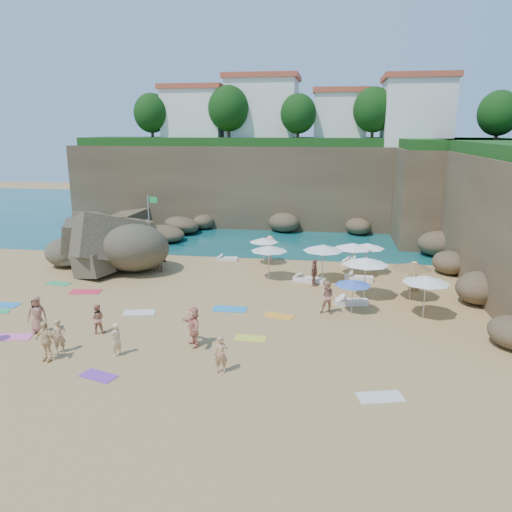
# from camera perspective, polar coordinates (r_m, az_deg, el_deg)

# --- Properties ---
(ground) EXTENTS (120.00, 120.00, 0.00)m
(ground) POSITION_cam_1_polar(r_m,az_deg,el_deg) (28.89, -4.85, -5.15)
(ground) COLOR tan
(ground) RESTS_ON ground
(seawater) EXTENTS (120.00, 120.00, 0.00)m
(seawater) POSITION_cam_1_polar(r_m,az_deg,el_deg) (57.63, 2.13, 4.70)
(seawater) COLOR #0C4751
(seawater) RESTS_ON ground
(cliff_back) EXTENTS (44.00, 8.00, 8.00)m
(cliff_back) POSITION_cam_1_polar(r_m,az_deg,el_deg) (51.95, 3.73, 8.07)
(cliff_back) COLOR brown
(cliff_back) RESTS_ON ground
(cliff_corner) EXTENTS (10.00, 12.00, 8.00)m
(cliff_corner) POSITION_cam_1_polar(r_m,az_deg,el_deg) (47.94, 21.45, 6.61)
(cliff_corner) COLOR brown
(cliff_corner) RESTS_ON ground
(rock_promontory) EXTENTS (12.00, 7.00, 2.00)m
(rock_promontory) POSITION_cam_1_polar(r_m,az_deg,el_deg) (46.92, -13.40, 2.10)
(rock_promontory) COLOR brown
(rock_promontory) RESTS_ON ground
(clifftop_buildings) EXTENTS (28.48, 9.48, 7.00)m
(clifftop_buildings) POSITION_cam_1_polar(r_m,az_deg,el_deg) (52.40, 5.04, 16.03)
(clifftop_buildings) COLOR white
(clifftop_buildings) RESTS_ON cliff_back
(clifftop_trees) EXTENTS (35.60, 23.82, 4.40)m
(clifftop_trees) POSITION_cam_1_polar(r_m,az_deg,el_deg) (46.04, 6.84, 16.26)
(clifftop_trees) COLOR #11380F
(clifftop_trees) RESTS_ON ground
(marina_masts) EXTENTS (3.10, 0.10, 6.00)m
(marina_masts) POSITION_cam_1_polar(r_m,az_deg,el_deg) (61.33, -13.49, 7.72)
(marina_masts) COLOR white
(marina_masts) RESTS_ON ground
(rock_outcrop) EXTENTS (9.61, 7.68, 3.55)m
(rock_outcrop) POSITION_cam_1_polar(r_m,az_deg,el_deg) (37.20, -15.23, -1.17)
(rock_outcrop) COLOR brown
(rock_outcrop) RESTS_ON ground
(flag_pole) EXTENTS (0.86, 0.25, 4.46)m
(flag_pole) POSITION_cam_1_polar(r_m,az_deg,el_deg) (41.36, -11.99, 4.59)
(flag_pole) COLOR silver
(flag_pole) RESTS_ON ground
(parasol_0) EXTENTS (2.09, 2.09, 1.98)m
(parasol_0) POSITION_cam_1_polar(r_m,az_deg,el_deg) (36.11, 0.90, 1.85)
(parasol_0) COLOR silver
(parasol_0) RESTS_ON ground
(parasol_1) EXTENTS (2.43, 2.43, 2.30)m
(parasol_1) POSITION_cam_1_polar(r_m,az_deg,el_deg) (33.56, 11.07, 1.14)
(parasol_1) COLOR silver
(parasol_1) RESTS_ON ground
(parasol_2) EXTENTS (2.32, 2.32, 2.19)m
(parasol_2) POSITION_cam_1_polar(r_m,az_deg,el_deg) (33.89, 10.70, 1.12)
(parasol_2) COLOR silver
(parasol_2) RESTS_ON ground
(parasol_3) EXTENTS (2.27, 2.27, 2.14)m
(parasol_3) POSITION_cam_1_polar(r_m,az_deg,el_deg) (34.44, 12.63, 1.15)
(parasol_3) COLOR silver
(parasol_3) RESTS_ON ground
(parasol_5) EXTENTS (2.41, 2.41, 2.28)m
(parasol_5) POSITION_cam_1_polar(r_m,az_deg,el_deg) (32.39, 1.51, 0.89)
(parasol_5) COLOR silver
(parasol_5) RESTS_ON ground
(parasol_6) EXTENTS (2.35, 2.35, 2.23)m
(parasol_6) POSITION_cam_1_polar(r_m,az_deg,el_deg) (29.77, 17.41, -1.07)
(parasol_6) COLOR silver
(parasol_6) RESTS_ON ground
(parasol_8) EXTENTS (2.58, 2.58, 2.44)m
(parasol_8) POSITION_cam_1_polar(r_m,az_deg,el_deg) (32.16, 7.69, 0.94)
(parasol_8) COLOR silver
(parasol_8) RESTS_ON ground
(parasol_9) EXTENTS (2.60, 2.60, 2.46)m
(parasol_9) POSITION_cam_1_polar(r_m,az_deg,el_deg) (29.25, 12.45, -0.57)
(parasol_9) COLOR silver
(parasol_9) RESTS_ON ground
(parasol_10) EXTENTS (1.96, 1.96, 1.86)m
(parasol_10) POSITION_cam_1_polar(r_m,az_deg,el_deg) (26.97, 11.04, -2.98)
(parasol_10) COLOR silver
(parasol_10) RESTS_ON ground
(parasol_11) EXTENTS (2.42, 2.42, 2.29)m
(parasol_11) POSITION_cam_1_polar(r_m,az_deg,el_deg) (27.10, 18.87, -2.54)
(parasol_11) COLOR silver
(parasol_11) RESTS_ON ground
(lounger_0) EXTENTS (1.60, 0.69, 0.24)m
(lounger_0) POSITION_cam_1_polar(r_m,az_deg,el_deg) (37.58, -3.31, -0.33)
(lounger_0) COLOR white
(lounger_0) RESTS_ON ground
(lounger_1) EXTENTS (1.95, 0.68, 0.30)m
(lounger_1) POSITION_cam_1_polar(r_m,az_deg,el_deg) (37.04, 11.93, -0.79)
(lounger_1) COLOR white
(lounger_1) RESTS_ON ground
(lounger_2) EXTENTS (2.03, 0.96, 0.30)m
(lounger_2) POSITION_cam_1_polar(r_m,az_deg,el_deg) (36.83, 11.31, -0.85)
(lounger_2) COLOR white
(lounger_2) RESTS_ON ground
(lounger_3) EXTENTS (1.87, 0.66, 0.29)m
(lounger_3) POSITION_cam_1_polar(r_m,az_deg,el_deg) (33.28, 11.66, -2.50)
(lounger_3) COLOR white
(lounger_3) RESTS_ON ground
(lounger_4) EXTENTS (2.15, 1.21, 0.32)m
(lounger_4) POSITION_cam_1_polar(r_m,az_deg,el_deg) (32.41, 6.11, -2.71)
(lounger_4) COLOR silver
(lounger_4) RESTS_ON ground
(lounger_5) EXTENTS (1.90, 0.95, 0.28)m
(lounger_5) POSITION_cam_1_polar(r_m,az_deg,el_deg) (28.67, 10.88, -5.22)
(lounger_5) COLOR white
(lounger_5) RESTS_ON ground
(towel_0) EXTENTS (1.72, 0.91, 0.03)m
(towel_0) POSITION_cam_1_polar(r_m,az_deg,el_deg) (31.49, -26.83, -5.01)
(towel_0) COLOR #2780D0
(towel_0) RESTS_ON ground
(towel_1) EXTENTS (1.84, 1.22, 0.03)m
(towel_1) POSITION_cam_1_polar(r_m,az_deg,el_deg) (26.62, -25.97, -8.31)
(towel_1) COLOR pink
(towel_1) RESTS_ON ground
(towel_5) EXTENTS (1.81, 1.15, 0.03)m
(towel_5) POSITION_cam_1_polar(r_m,az_deg,el_deg) (27.73, -13.20, -6.30)
(towel_5) COLOR silver
(towel_5) RESTS_ON ground
(towel_6) EXTENTS (1.64, 1.15, 0.03)m
(towel_6) POSITION_cam_1_polar(r_m,az_deg,el_deg) (21.45, -17.55, -12.93)
(towel_6) COLOR purple
(towel_6) RESTS_ON ground
(towel_7) EXTENTS (1.94, 1.15, 0.03)m
(towel_7) POSITION_cam_1_polar(r_m,az_deg,el_deg) (32.06, -18.93, -3.89)
(towel_7) COLOR #EC2942
(towel_7) RESTS_ON ground
(towel_8) EXTENTS (1.86, 0.95, 0.03)m
(towel_8) POSITION_cam_1_polar(r_m,az_deg,el_deg) (27.53, -3.02, -6.08)
(towel_8) COLOR #268ACD
(towel_8) RESTS_ON ground
(towel_10) EXTENTS (1.75, 1.23, 0.03)m
(towel_10) POSITION_cam_1_polar(r_m,az_deg,el_deg) (26.56, 2.62, -6.86)
(towel_10) COLOR #FF9F28
(towel_10) RESTS_ON ground
(towel_11) EXTENTS (1.66, 1.02, 0.03)m
(towel_11) POSITION_cam_1_polar(r_m,az_deg,el_deg) (34.34, -21.64, -2.94)
(towel_11) COLOR #2D9F5C
(towel_11) RESTS_ON ground
(towel_12) EXTENTS (1.50, 0.78, 0.03)m
(towel_12) POSITION_cam_1_polar(r_m,az_deg,el_deg) (23.85, -0.64, -9.38)
(towel_12) COLOR #D0DC39
(towel_12) RESTS_ON ground
(towel_13) EXTENTS (1.83, 1.24, 0.03)m
(towel_13) POSITION_cam_1_polar(r_m,az_deg,el_deg) (19.62, 14.02, -15.37)
(towel_13) COLOR silver
(towel_13) RESTS_ON ground
(person_stand_0) EXTENTS (0.67, 0.60, 1.53)m
(person_stand_0) POSITION_cam_1_polar(r_m,az_deg,el_deg) (23.79, -21.58, -8.53)
(person_stand_0) COLOR tan
(person_stand_0) RESTS_ON ground
(person_stand_1) EXTENTS (0.81, 0.69, 1.46)m
(person_stand_1) POSITION_cam_1_polar(r_m,az_deg,el_deg) (25.37, -17.68, -6.85)
(person_stand_1) COLOR #B6765B
(person_stand_1) RESTS_ON ground
(person_stand_2) EXTENTS (1.30, 0.65, 1.94)m
(person_stand_2) POSITION_cam_1_polar(r_m,az_deg,el_deg) (37.10, 1.61, 0.84)
(person_stand_2) COLOR #E0957F
(person_stand_2) RESTS_ON ground
(person_stand_3) EXTENTS (0.65, 1.08, 1.73)m
(person_stand_3) POSITION_cam_1_polar(r_m,az_deg,el_deg) (31.50, 6.67, -1.89)
(person_stand_3) COLOR brown
(person_stand_3) RESTS_ON ground
(person_stand_4) EXTENTS (1.02, 0.83, 1.83)m
(person_stand_4) POSITION_cam_1_polar(r_m,az_deg,el_deg) (31.93, 17.55, -2.17)
(person_stand_4) COLOR #DFB575
(person_stand_4) RESTS_ON ground
(person_stand_5) EXTENTS (1.39, 0.58, 1.46)m
(person_stand_5) POSITION_cam_1_polar(r_m,az_deg,el_deg) (35.11, -11.04, -0.60)
(person_stand_5) COLOR #A47052
(person_stand_5) RESTS_ON ground
(person_stand_6) EXTENTS (0.56, 0.65, 1.50)m
(person_stand_6) POSITION_cam_1_polar(r_m,az_deg,el_deg) (22.72, -15.71, -9.16)
(person_stand_6) COLOR #F5BE8B
(person_stand_6) RESTS_ON ground
(person_lie_1) EXTENTS (1.38, 1.93, 0.43)m
(person_lie_1) POSITION_cam_1_polar(r_m,az_deg,el_deg) (23.42, -22.75, -10.48)
(person_lie_1) COLOR #F5CC8B
(person_lie_1) RESTS_ON ground
(person_lie_2) EXTENTS (1.42, 1.99, 0.48)m
(person_lie_2) POSITION_cam_1_polar(r_m,az_deg,el_deg) (26.61, -23.60, -7.53)
(person_lie_2) COLOR #955F4A
(person_lie_2) RESTS_ON ground
(person_lie_3) EXTENTS (2.47, 2.44, 0.49)m
(person_lie_3) POSITION_cam_1_polar(r_m,az_deg,el_deg) (23.21, -7.13, -9.57)
(person_lie_3) COLOR #E29076
(person_lie_3) RESTS_ON ground
(person_lie_4) EXTENTS (0.73, 1.56, 0.36)m
(person_lie_4) POSITION_cam_1_polar(r_m,az_deg,el_deg) (20.76, -3.97, -12.69)
(person_lie_4) COLOR tan
(person_lie_4) RESTS_ON ground
(person_lie_5) EXTENTS (1.02, 1.86, 0.68)m
(person_lie_5) POSITION_cam_1_polar(r_m,az_deg,el_deg) (26.98, 8.20, -5.91)
(person_lie_5) COLOR tan
(person_lie_5) RESTS_ON ground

